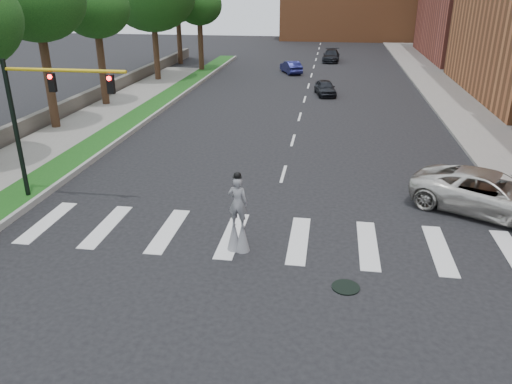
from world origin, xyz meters
name	(u,v)px	position (x,y,z in m)	size (l,w,h in m)	color
ground_plane	(262,250)	(0.00, 0.00, 0.00)	(160.00, 160.00, 0.00)	black
grass_median	(149,110)	(-11.50, 20.00, 0.12)	(2.00, 60.00, 0.25)	#144513
median_curb	(162,110)	(-10.45, 20.00, 0.14)	(0.20, 60.00, 0.28)	gray
sidewalk_left	(41,148)	(-14.50, 10.00, 0.09)	(4.00, 60.00, 0.18)	gray
sidewalk_right	(463,106)	(12.50, 25.00, 0.09)	(5.00, 90.00, 0.18)	gray
stone_wall	(92,96)	(-17.00, 22.00, 0.55)	(0.50, 56.00, 1.10)	#524D46
manhole	(346,287)	(3.00, -2.00, 0.02)	(0.90, 0.90, 0.04)	black
traffic_signal	(39,110)	(-9.78, 3.00, 4.15)	(5.30, 0.23, 6.20)	black
stilt_performer	(238,219)	(-0.84, -0.09, 1.25)	(0.84, 0.56, 3.04)	#342115
suv_crossing	(490,194)	(9.00, 4.62, 0.88)	(2.92, 6.33, 1.76)	beige
car_near	(325,88)	(1.64, 27.98, 0.64)	(1.51, 3.76, 1.28)	black
car_mid	(291,67)	(-2.28, 38.98, 0.67)	(1.42, 4.06, 1.34)	navy
car_far	(331,56)	(1.90, 48.50, 0.71)	(2.00, 4.91, 1.43)	black
tree_2	(36,1)	(-15.85, 14.20, 8.04)	(5.89, 5.89, 10.60)	#342115
tree_3	(95,9)	(-15.48, 21.27, 7.25)	(5.13, 5.13, 9.50)	#342115
tree_6	(199,6)	(-12.12, 38.65, 6.82)	(4.82, 4.82, 8.94)	#342115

